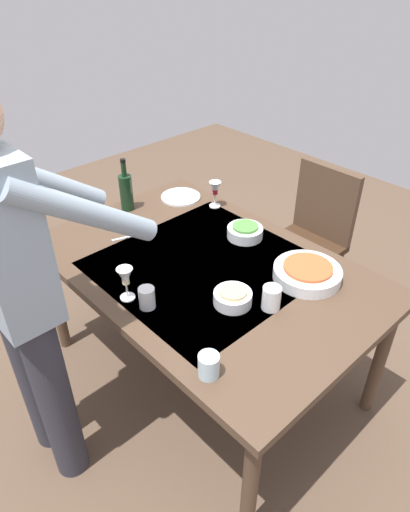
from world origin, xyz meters
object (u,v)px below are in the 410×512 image
(water_cup_near_left, at_px, (271,298))
(wine_glass_right, at_px, (125,278))
(wine_bottle, at_px, (126,191))
(serving_bowl_pasta, at_px, (307,273))
(water_cup_far_left, at_px, (209,365))
(side_bowl_bread, at_px, (233,297))
(chair_near, at_px, (312,232))
(dinner_plate_near, at_px, (181,197))
(person_server, at_px, (20,288))
(wine_glass_left, at_px, (215,190))
(side_bowl_salad, at_px, (245,231))
(dining_table, at_px, (205,276))
(water_cup_near_right, at_px, (147,298))

(water_cup_near_left, bearing_deg, wine_glass_right, 40.94)
(wine_bottle, relative_size, wine_glass_right, 1.96)
(serving_bowl_pasta, bearing_deg, water_cup_far_left, 98.19)
(wine_glass_right, distance_m, side_bowl_bread, 0.45)
(water_cup_far_left, relative_size, side_bowl_bread, 0.56)
(chair_near, relative_size, dinner_plate_near, 3.96)
(wine_bottle, distance_m, water_cup_near_left, 1.09)
(chair_near, distance_m, water_cup_near_left, 1.04)
(person_server, height_order, wine_glass_left, person_server)
(chair_near, relative_size, serving_bowl_pasta, 3.03)
(dinner_plate_near, bearing_deg, water_cup_far_left, 143.72)
(chair_near, height_order, water_cup_near_left, chair_near)
(serving_bowl_pasta, bearing_deg, side_bowl_bread, 73.35)
(person_server, xyz_separation_m, side_bowl_bread, (-0.40, -0.69, -0.19))
(water_cup_far_left, relative_size, side_bowl_salad, 0.50)
(wine_bottle, xyz_separation_m, wine_glass_left, (-0.31, -0.38, -0.01))
(serving_bowl_pasta, relative_size, side_bowl_bread, 1.88)
(wine_glass_left, xyz_separation_m, dinner_plate_near, (0.21, 0.07, -0.10))
(person_server, distance_m, side_bowl_bread, 0.81)
(dining_table, height_order, wine_bottle, wine_bottle)
(wine_glass_right, distance_m, dinner_plate_near, 0.93)
(dining_table, relative_size, water_cup_far_left, 17.66)
(water_cup_near_right, relative_size, dinner_plate_near, 0.41)
(side_bowl_bread, bearing_deg, serving_bowl_pasta, -106.65)
(water_cup_near_left, relative_size, water_cup_far_left, 1.15)
(serving_bowl_pasta, bearing_deg, person_server, 64.25)
(side_bowl_bread, bearing_deg, wine_glass_right, 42.56)
(water_cup_near_right, distance_m, water_cup_far_left, 0.43)
(chair_near, distance_m, water_cup_near_right, 1.31)
(water_cup_near_right, height_order, water_cup_far_left, water_cup_near_right)
(wine_glass_right, height_order, side_bowl_salad, wine_glass_right)
(person_server, relative_size, side_bowl_bread, 10.56)
(chair_near, height_order, wine_glass_left, chair_near)
(wine_glass_left, bearing_deg, side_bowl_bread, 141.00)
(person_server, xyz_separation_m, dinner_plate_near, (0.47, -1.14, -0.22))
(water_cup_near_left, bearing_deg, person_server, 56.11)
(wine_glass_left, bearing_deg, water_cup_far_left, 135.01)
(wine_bottle, xyz_separation_m, wine_glass_right, (-0.64, 0.45, -0.01))
(wine_bottle, distance_m, water_cup_far_left, 1.27)
(chair_near, height_order, wine_bottle, wine_bottle)
(wine_bottle, relative_size, side_bowl_bread, 1.85)
(wine_glass_right, distance_m, side_bowl_salad, 0.72)
(side_bowl_salad, bearing_deg, water_cup_near_right, 97.79)
(wine_glass_left, distance_m, side_bowl_salad, 0.36)
(wine_glass_right, relative_size, dinner_plate_near, 0.66)
(person_server, relative_size, water_cup_near_left, 16.36)
(water_cup_near_right, xyz_separation_m, dinner_plate_near, (0.64, -0.73, -0.04))
(wine_glass_left, height_order, dinner_plate_near, wine_glass_left)
(dining_table, relative_size, side_bowl_salad, 8.84)
(person_server, bearing_deg, serving_bowl_pasta, -115.75)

